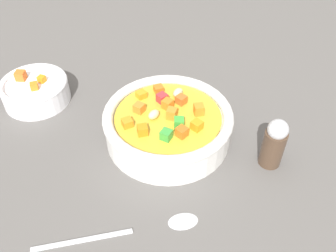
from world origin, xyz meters
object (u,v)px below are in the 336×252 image
at_px(spoon, 137,229).
at_px(side_bowl_small, 35,90).
at_px(soup_bowl_main, 168,124).
at_px(pepper_shaker, 274,143).

height_order(spoon, side_bowl_small, side_bowl_small).
bearing_deg(soup_bowl_main, spoon, 20.25).
distance_m(spoon, side_bowl_small, 0.32).
distance_m(soup_bowl_main, pepper_shaker, 0.16).
xyz_separation_m(soup_bowl_main, side_bowl_small, (0.05, -0.24, -0.01)).
bearing_deg(soup_bowl_main, pepper_shaker, 104.71).
xyz_separation_m(side_bowl_small, pepper_shaker, (-0.09, 0.40, 0.02)).
xyz_separation_m(soup_bowl_main, spoon, (0.16, 0.06, -0.03)).
relative_size(side_bowl_small, pepper_shaker, 1.41).
distance_m(soup_bowl_main, side_bowl_small, 0.25).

